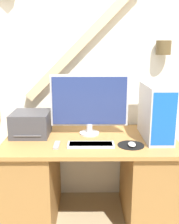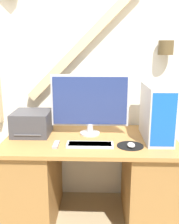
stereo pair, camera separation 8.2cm
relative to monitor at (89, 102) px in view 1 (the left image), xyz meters
name	(u,v)px [view 1 (the left image)]	position (x,y,z in m)	size (l,w,h in m)	color
wall_back	(89,58)	(0.00, 0.33, 0.34)	(6.40, 0.18, 2.70)	silver
desk	(91,178)	(0.01, -0.10, -0.63)	(1.37, 0.75, 0.74)	olive
monitor	(89,102)	(0.00, 0.00, 0.00)	(0.64, 0.16, 0.50)	#B7B7BC
keyboard	(91,145)	(0.01, -0.27, -0.26)	(0.35, 0.12, 0.02)	silver
mousepad	(131,145)	(0.31, -0.26, -0.27)	(0.20, 0.20, 0.00)	black
mouse	(132,144)	(0.31, -0.29, -0.26)	(0.06, 0.09, 0.03)	silver
computer_tower	(156,112)	(0.53, -0.09, -0.06)	(0.19, 0.47, 0.43)	#B2B2B7
printer	(31,124)	(-0.49, -0.02, -0.18)	(0.30, 0.31, 0.20)	#38383D
remote_control	(57,145)	(-0.25, -0.27, -0.27)	(0.04, 0.14, 0.02)	gray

